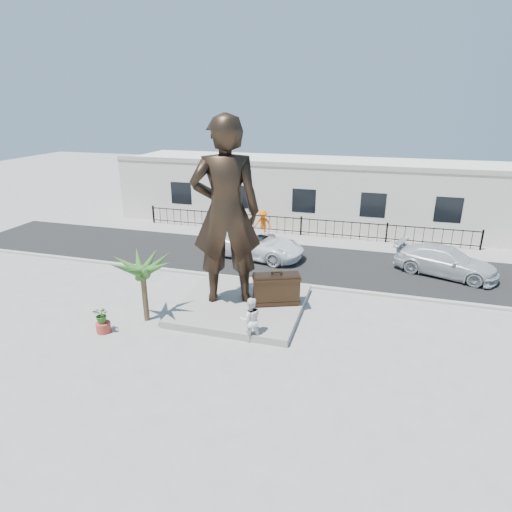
{
  "coord_description": "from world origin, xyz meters",
  "views": [
    {
      "loc": [
        4.78,
        -14.44,
        8.56
      ],
      "look_at": [
        0.0,
        2.0,
        2.3
      ],
      "focal_mm": 30.0,
      "sensor_mm": 36.0,
      "label": 1
    }
  ],
  "objects": [
    {
      "name": "car_silver",
      "position": [
        8.43,
        8.07,
        0.74
      ],
      "size": [
        5.45,
        3.59,
        1.47
      ],
      "primitive_type": "imported",
      "rotation": [
        0.0,
        0.0,
        1.24
      ],
      "color": "silver",
      "rests_on": "street"
    },
    {
      "name": "car_white",
      "position": [
        -1.67,
        7.94,
        0.77
      ],
      "size": [
        5.81,
        3.44,
        1.52
      ],
      "primitive_type": "imported",
      "rotation": [
        0.0,
        0.0,
        1.39
      ],
      "color": "white",
      "rests_on": "street"
    },
    {
      "name": "far_sidewalk",
      "position": [
        0.0,
        12.0,
        0.01
      ],
      "size": [
        40.0,
        2.5,
        0.02
      ],
      "primitive_type": "cube",
      "color": "#9E9991",
      "rests_on": "ground"
    },
    {
      "name": "planter",
      "position": [
        -5.07,
        -1.96,
        0.2
      ],
      "size": [
        0.56,
        0.56,
        0.4
      ],
      "primitive_type": "cylinder",
      "color": "#AA382D",
      "rests_on": "ground"
    },
    {
      "name": "tourist",
      "position": [
        0.64,
        -0.91,
        0.87
      ],
      "size": [
        1.04,
        0.95,
        1.74
      ],
      "primitive_type": "imported",
      "rotation": [
        0.0,
        0.0,
        3.57
      ],
      "color": "white",
      "rests_on": "ground"
    },
    {
      "name": "ground",
      "position": [
        0.0,
        0.0,
        0.0
      ],
      "size": [
        100.0,
        100.0,
        0.0
      ],
      "primitive_type": "plane",
      "color": "#9E9991",
      "rests_on": "ground"
    },
    {
      "name": "worker",
      "position": [
        -2.35,
        11.73,
        0.93
      ],
      "size": [
        1.19,
        0.71,
        1.81
      ],
      "primitive_type": "imported",
      "rotation": [
        0.0,
        0.0,
        0.03
      ],
      "color": "#EF5B0C",
      "rests_on": "far_sidewalk"
    },
    {
      "name": "building",
      "position": [
        0.0,
        17.0,
        2.2
      ],
      "size": [
        28.0,
        7.0,
        4.4
      ],
      "primitive_type": "cube",
      "color": "silver",
      "rests_on": "ground"
    },
    {
      "name": "curb",
      "position": [
        0.0,
        4.5,
        0.06
      ],
      "size": [
        40.0,
        0.25,
        0.12
      ],
      "primitive_type": "cube",
      "color": "#A5A399",
      "rests_on": "ground"
    },
    {
      "name": "suitcase",
      "position": [
        0.98,
        1.74,
        0.98
      ],
      "size": [
        2.03,
        1.31,
        1.37
      ],
      "primitive_type": "cube",
      "rotation": [
        0.0,
        0.0,
        0.39
      ],
      "color": "black",
      "rests_on": "plinth"
    },
    {
      "name": "plinth",
      "position": [
        -0.5,
        1.5,
        0.15
      ],
      "size": [
        5.2,
        5.2,
        0.3
      ],
      "primitive_type": "cube",
      "color": "gray",
      "rests_on": "ground"
    },
    {
      "name": "palm_tree",
      "position": [
        -3.94,
        -0.61,
        0.0
      ],
      "size": [
        1.8,
        1.8,
        3.2
      ],
      "primitive_type": null,
      "color": "#2B551F",
      "rests_on": "ground"
    },
    {
      "name": "street",
      "position": [
        0.0,
        8.0,
        0.01
      ],
      "size": [
        40.0,
        7.0,
        0.01
      ],
      "primitive_type": "cube",
      "color": "black",
      "rests_on": "ground"
    },
    {
      "name": "shrub",
      "position": [
        -5.07,
        -1.96,
        0.74
      ],
      "size": [
        0.64,
        0.56,
        0.69
      ],
      "primitive_type": "imported",
      "rotation": [
        0.0,
        0.0,
        -0.04
      ],
      "color": "#2B5C1E",
      "rests_on": "planter"
    },
    {
      "name": "fence",
      "position": [
        0.0,
        12.8,
        0.6
      ],
      "size": [
        22.0,
        0.1,
        1.2
      ],
      "primitive_type": "cube",
      "color": "black",
      "rests_on": "ground"
    },
    {
      "name": "statue",
      "position": [
        -1.18,
        1.63,
        4.21
      ],
      "size": [
        3.32,
        2.73,
        7.83
      ],
      "primitive_type": "imported",
      "rotation": [
        0.0,
        0.0,
        3.49
      ],
      "color": "black",
      "rests_on": "plinth"
    }
  ]
}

